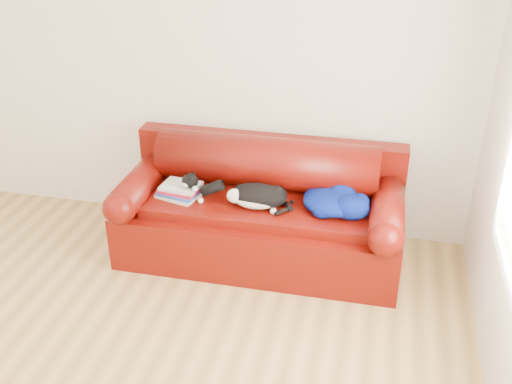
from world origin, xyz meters
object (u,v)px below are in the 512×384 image
book_stack (180,190)px  cat (257,197)px  blanket (335,201)px  sofa_base (260,229)px

book_stack → cat: cat is taller
book_stack → blanket: blanket is taller
cat → sofa_base: bearing=83.0°
blanket → cat: bearing=-171.8°
sofa_base → book_stack: book_stack is taller
sofa_base → cat: bearing=-89.5°
cat → blanket: size_ratio=1.19×
book_stack → cat: bearing=-2.9°
cat → blanket: bearing=0.7°
cat → book_stack: bearing=169.6°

